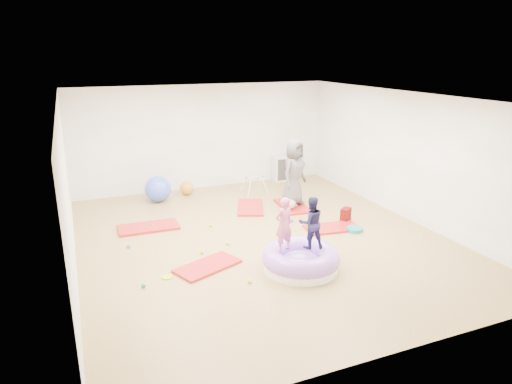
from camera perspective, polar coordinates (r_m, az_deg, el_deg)
name	(u,v)px	position (r m, az deg, el deg)	size (l,w,h in m)	color
room	(262,171)	(8.79, 0.74, 2.58)	(7.01, 8.01, 2.81)	#9C7A50
gym_mat_front_left	(208,266)	(8.11, -6.07, -9.20)	(1.14, 0.57, 0.05)	#A9251D
gym_mat_mid_left	(148,227)	(10.02, -13.29, -4.31)	(1.26, 0.63, 0.05)	#A9251D
gym_mat_center_back	(251,207)	(10.98, -0.69, -1.92)	(1.20, 0.60, 0.05)	#A9251D
gym_mat_right	(332,228)	(9.86, 9.52, -4.44)	(1.14, 0.57, 0.05)	#A9251D
gym_mat_rear_right	(293,206)	(11.11, 4.60, -1.74)	(1.18, 0.59, 0.05)	#A9251D
inflatable_cushion	(301,260)	(8.00, 5.61, -8.45)	(1.35, 1.35, 0.42)	white
child_pink	(284,222)	(7.70, 3.50, -3.73)	(0.35, 0.23, 0.96)	#D6628B
child_navy	(311,220)	(7.88, 6.90, -3.48)	(0.45, 0.35, 0.93)	#1E1D44
adult_caregiver	(294,173)	(10.92, 4.74, 2.42)	(0.78, 0.51, 1.60)	#505052
infant	(289,204)	(10.82, 4.15, -1.49)	(0.38, 0.38, 0.22)	#90A9C8
ball_pit_balls	(216,245)	(8.91, -5.00, -6.56)	(3.66, 3.19, 0.08)	yellow
exercise_ball_blue	(158,189)	(11.66, -12.16, 0.37)	(0.65, 0.65, 0.65)	blue
exercise_ball_orange	(187,188)	(12.11, -8.65, 0.48)	(0.36, 0.36, 0.36)	orange
infant_play_gym	(254,182)	(12.01, -0.20, 1.22)	(0.62, 0.58, 0.47)	silver
cube_shelf	(285,168)	(13.34, 3.65, 3.00)	(0.72, 0.35, 0.72)	silver
balance_disc	(354,229)	(9.82, 12.19, -4.59)	(0.34, 0.34, 0.08)	#10767E
backpack	(346,215)	(10.30, 11.15, -2.82)	(0.27, 0.16, 0.31)	#950D07
yellow_toy	(167,277)	(7.87, -11.03, -10.40)	(0.18, 0.18, 0.03)	yellow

